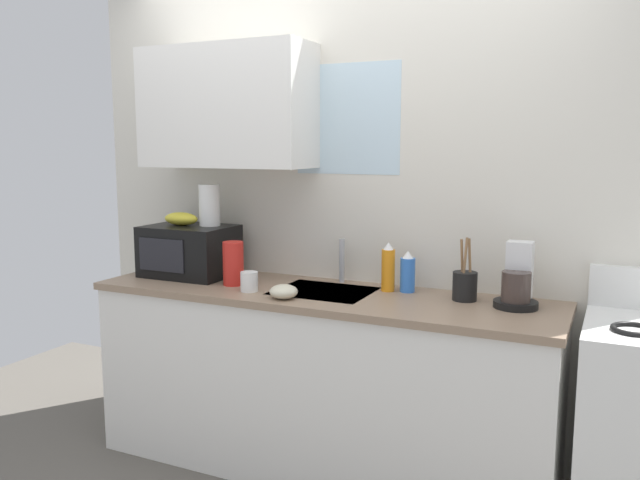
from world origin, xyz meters
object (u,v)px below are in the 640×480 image
object	(u,v)px
paper_towel_roll	(209,205)
coffee_maker	(517,283)
dish_soap_bottle_orange	(388,268)
small_bowl	(284,292)
microwave	(189,251)
mug_white	(249,282)
utensil_crock	(465,285)
banana_bunch	(181,219)
dish_soap_bottle_blue	(408,273)
cereal_canister	(233,263)

from	to	relation	value
paper_towel_roll	coffee_maker	xyz separation A→B (m)	(1.59, 0.01, -0.28)
dish_soap_bottle_orange	small_bowl	xyz separation A→B (m)	(-0.38, -0.35, -0.08)
paper_towel_roll	coffee_maker	distance (m)	1.62
microwave	mug_white	xyz separation A→B (m)	(0.49, -0.19, -0.09)
microwave	utensil_crock	distance (m)	1.47
banana_bunch	microwave	bearing A→B (deg)	-1.80
coffee_maker	mug_white	bearing A→B (deg)	-168.37
banana_bunch	small_bowl	xyz separation A→B (m)	(0.76, -0.25, -0.27)
mug_white	small_bowl	distance (m)	0.23
utensil_crock	small_bowl	distance (m)	0.82
dish_soap_bottle_orange	small_bowl	bearing A→B (deg)	-137.30
small_bowl	paper_towel_roll	bearing A→B (deg)	153.69
coffee_maker	dish_soap_bottle_blue	size ratio (longest dim) A/B	1.41
dish_soap_bottle_orange	small_bowl	distance (m)	0.52
utensil_crock	dish_soap_bottle_blue	bearing A→B (deg)	169.45
banana_bunch	utensil_crock	distance (m)	1.53
dish_soap_bottle_orange	mug_white	world-z (taller)	dish_soap_bottle_orange
utensil_crock	paper_towel_roll	bearing A→B (deg)	-179.17
dish_soap_bottle_orange	mug_white	xyz separation A→B (m)	(-0.60, -0.29, -0.06)
microwave	paper_towel_roll	world-z (taller)	paper_towel_roll
utensil_crock	small_bowl	xyz separation A→B (m)	(-0.76, -0.32, -0.04)
microwave	banana_bunch	size ratio (longest dim) A/B	2.30
microwave	dish_soap_bottle_orange	bearing A→B (deg)	5.37
microwave	banana_bunch	world-z (taller)	banana_bunch
microwave	cereal_canister	bearing A→B (deg)	-16.13
cereal_canister	utensil_crock	size ratio (longest dim) A/B	0.76
coffee_maker	small_bowl	size ratio (longest dim) A/B	2.15
dish_soap_bottle_orange	cereal_canister	world-z (taller)	dish_soap_bottle_orange
dish_soap_bottle_orange	dish_soap_bottle_blue	world-z (taller)	dish_soap_bottle_orange
microwave	paper_towel_roll	bearing A→B (deg)	27.17
mug_white	microwave	bearing A→B (deg)	158.85
small_bowl	dish_soap_bottle_orange	bearing A→B (deg)	42.70
microwave	paper_towel_roll	distance (m)	0.27
microwave	dish_soap_bottle_orange	size ratio (longest dim) A/B	1.94
mug_white	utensil_crock	size ratio (longest dim) A/B	0.33
dish_soap_bottle_blue	coffee_maker	bearing A→B (deg)	-7.15
utensil_crock	cereal_canister	bearing A→B (deg)	-171.40
dish_soap_bottle_orange	utensil_crock	distance (m)	0.38
banana_bunch	dish_soap_bottle_blue	world-z (taller)	banana_bunch
utensil_crock	coffee_maker	bearing A→B (deg)	-2.85
banana_bunch	dish_soap_bottle_blue	bearing A→B (deg)	5.72
microwave	dish_soap_bottle_orange	distance (m)	1.09
banana_bunch	dish_soap_bottle_orange	size ratio (longest dim) A/B	0.84
dish_soap_bottle_blue	mug_white	world-z (taller)	dish_soap_bottle_blue
dish_soap_bottle_blue	utensil_crock	xyz separation A→B (m)	(0.29, -0.05, -0.02)
mug_white	utensil_crock	world-z (taller)	utensil_crock
mug_white	dish_soap_bottle_orange	bearing A→B (deg)	25.85
banana_bunch	mug_white	distance (m)	0.62
microwave	small_bowl	xyz separation A→B (m)	(0.71, -0.25, -0.10)
microwave	utensil_crock	size ratio (longest dim) A/B	1.59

